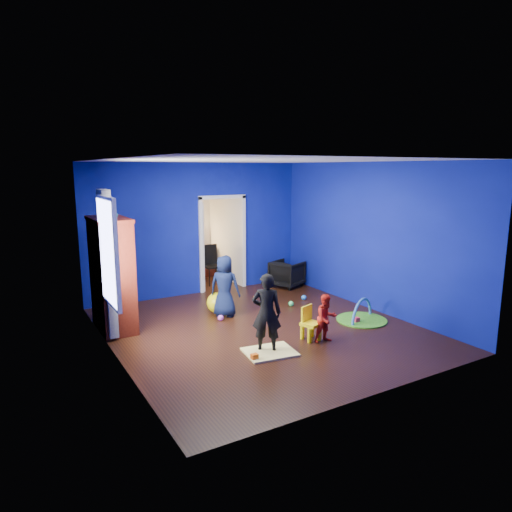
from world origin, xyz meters
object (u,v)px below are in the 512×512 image
child_black (267,313)px  hopper_ball (217,303)px  play_mat (362,320)px  study_desk (197,262)px  toddler_red (326,318)px  tv_armoire (112,274)px  armchair (287,274)px  child_navy (225,286)px  crt_tv (114,272)px  kid_chair (311,325)px  folding_chair (213,266)px  vase (112,214)px

child_black → hopper_ball: 2.14m
play_mat → study_desk: study_desk is taller
child_black → toddler_red: child_black is taller
toddler_red → tv_armoire: size_ratio=0.41×
toddler_red → study_desk: bearing=92.6°
play_mat → study_desk: (-1.23, 4.82, 0.36)m
armchair → hopper_ball: bearing=90.3°
tv_armoire → play_mat: 4.57m
tv_armoire → hopper_ball: tv_armoire is taller
child_navy → study_desk: size_ratio=1.33×
child_navy → crt_tv: 2.03m
study_desk → toddler_red: bearing=-90.1°
crt_tv → kid_chair: size_ratio=1.40×
crt_tv → hopper_ball: bearing=-3.0°
hopper_ball → folding_chair: 2.28m
child_black → play_mat: bearing=-137.8°
hopper_ball → tv_armoire: bearing=177.1°
armchair → child_navy: 2.59m
tv_armoire → crt_tv: size_ratio=2.80×
crt_tv → armchair: bearing=11.9°
kid_chair → hopper_ball: bearing=90.3°
vase → play_mat: size_ratio=0.19×
vase → hopper_ball: (1.94, 0.20, -1.85)m
armchair → play_mat: bearing=153.1°
study_desk → armchair: bearing=-55.3°
hopper_ball → folding_chair: (0.88, 2.08, 0.26)m
toddler_red → play_mat: bearing=24.2°
tv_armoire → play_mat: tv_armoire is taller
armchair → hopper_ball: armchair is taller
toddler_red → vase: 3.86m
kid_chair → play_mat: bearing=-7.2°
play_mat → folding_chair: folding_chair is taller
crt_tv → play_mat: bearing=-25.0°
crt_tv → hopper_ball: size_ratio=1.73×
armchair → vase: bearing=82.8°
toddler_red → study_desk: (0.01, 5.31, -0.02)m
crt_tv → folding_chair: (2.78, 1.98, -0.56)m
vase → study_desk: vase is taller
vase → tv_armoire: bearing=90.0°
child_navy → tv_armoire: bearing=34.3°
vase → play_mat: (4.05, -1.57, -2.04)m
play_mat → hopper_ball: bearing=140.0°
play_mat → kid_chair: bearing=-168.3°
armchair → folding_chair: (-1.43, 1.10, 0.15)m
toddler_red → play_mat: toddler_red is taller
child_navy → armchair: bearing=-107.1°
child_navy → tv_armoire: 2.06m
crt_tv → study_desk: bearing=46.6°
study_desk → folding_chair: (0.00, -0.96, 0.09)m
crt_tv → play_mat: 4.54m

